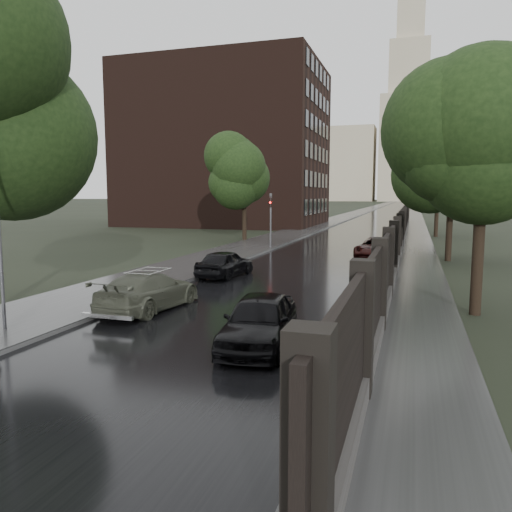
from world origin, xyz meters
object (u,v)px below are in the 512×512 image
object	(u,v)px
car_right_near	(259,321)
car_right_far	(377,248)
tree_right_c	(438,183)
traffic_light	(271,216)
tree_left_far	(244,178)
volga_sedan	(149,291)
tree_right_a	(483,161)
hatchback_left	(225,263)
tree_right_b	(452,177)

from	to	relation	value
car_right_near	car_right_far	world-z (taller)	car_right_near
tree_right_c	traffic_light	bearing A→B (deg)	-128.18
tree_left_far	traffic_light	xyz separation A→B (m)	(3.70, -5.01, -2.84)
traffic_light	car_right_near	xyz separation A→B (m)	(6.09, -22.47, -1.71)
traffic_light	volga_sedan	distance (m)	19.74
tree_right_c	car_right_near	distance (m)	38.15
tree_left_far	traffic_light	world-z (taller)	tree_left_far
tree_right_a	hatchback_left	distance (m)	12.24
tree_right_c	car_right_far	distance (m)	19.06
tree_left_far	hatchback_left	size ratio (longest dim) A/B	1.92
tree_right_b	tree_right_c	xyz separation A→B (m)	(0.00, 18.00, 0.00)
car_right_near	traffic_light	bearing A→B (deg)	99.70
volga_sedan	car_right_near	world-z (taller)	car_right_near
tree_left_far	tree_right_a	distance (m)	26.91
traffic_light	hatchback_left	xyz separation A→B (m)	(1.28, -12.44, -1.74)
tree_left_far	car_right_far	size ratio (longest dim) A/B	1.57
traffic_light	volga_sedan	xyz separation A→B (m)	(1.28, -19.62, -1.75)
tree_right_a	hatchback_left	xyz separation A→B (m)	(-10.52, 4.56, -4.29)
tree_right_c	tree_right_a	bearing A→B (deg)	-90.00
tree_right_b	traffic_light	bearing A→B (deg)	165.76
car_right_near	car_right_far	distance (m)	19.43
tree_right_b	hatchback_left	bearing A→B (deg)	-138.08
tree_left_far	hatchback_left	distance (m)	18.71
hatchback_left	car_right_near	size ratio (longest dim) A/B	0.95
hatchback_left	tree_right_a	bearing A→B (deg)	162.50
volga_sedan	car_right_far	xyz separation A→B (m)	(6.42, 16.52, 0.00)
car_right_near	car_right_far	size ratio (longest dim) A/B	0.86
tree_right_c	car_right_far	bearing A→B (deg)	-102.76
tree_right_c	car_right_near	bearing A→B (deg)	-98.66
tree_right_a	volga_sedan	xyz separation A→B (m)	(-10.52, -2.63, -4.30)
traffic_light	hatchback_left	world-z (taller)	traffic_light
hatchback_left	car_right_near	bearing A→B (deg)	121.54
tree_right_b	tree_right_c	world-z (taller)	same
car_right_near	car_right_far	bearing A→B (deg)	79.78
car_right_near	hatchback_left	bearing A→B (deg)	110.13
tree_right_a	tree_right_b	xyz separation A→B (m)	(0.00, 14.00, 0.00)
car_right_far	tree_left_far	bearing A→B (deg)	151.48
tree_right_c	volga_sedan	bearing A→B (deg)	-106.90
volga_sedan	car_right_far	size ratio (longest dim) A/B	0.96
tree_right_c	hatchback_left	xyz separation A→B (m)	(-10.52, -27.44, -4.29)
tree_left_far	traffic_light	size ratio (longest dim) A/B	1.85
tree_right_c	traffic_light	size ratio (longest dim) A/B	1.75
car_right_near	tree_right_a	bearing A→B (deg)	38.33
volga_sedan	traffic_light	bearing A→B (deg)	-82.36
tree_right_b	volga_sedan	world-z (taller)	tree_right_b
tree_right_b	traffic_light	distance (m)	12.44
tree_right_a	car_right_near	xyz separation A→B (m)	(-5.71, -5.48, -4.26)
tree_right_a	volga_sedan	world-z (taller)	tree_right_a
tree_right_c	hatchback_left	world-z (taller)	tree_right_c
tree_right_b	tree_right_a	bearing A→B (deg)	-90.00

